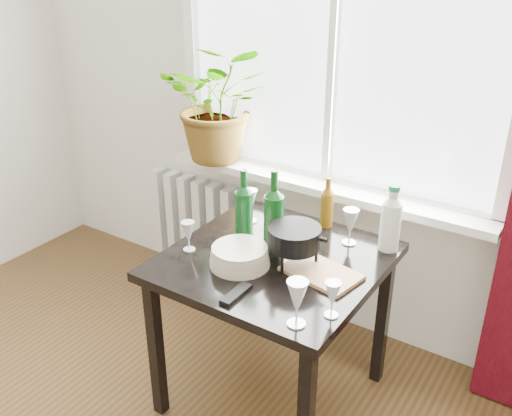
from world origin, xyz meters
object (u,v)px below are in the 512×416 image
Objects in this scene: wine_bottle_right at (274,210)px; fondue_pot at (294,246)px; potted_plant at (220,103)px; wineglass_front_left at (189,236)px; bottle_amber at (327,202)px; tv_remote at (236,294)px; plate_stack at (240,256)px; cutting_board at (321,273)px; radiator at (208,225)px; cleaning_bottle at (391,217)px; wineglass_back_center at (350,226)px; wine_bottle_left at (244,205)px; wineglass_front_right at (297,303)px; wineglass_far_right at (332,299)px; wineglass_back_left at (250,206)px; table at (274,276)px.

fondue_pot is at bearing -24.99° from wine_bottle_right.
wineglass_front_left is at bearing -63.11° from potted_plant.
tv_remote is (-0.02, -0.69, -0.11)m from bottle_amber.
potted_plant is at bearing 130.95° from plate_stack.
bottle_amber is at bearing 114.49° from cutting_board.
radiator is 2.68× the size of cleaning_bottle.
wine_bottle_left is at bearing -151.26° from wineglass_back_center.
wine_bottle_left reaches higher than cutting_board.
wine_bottle_right reaches higher than cutting_board.
cutting_board is at bearing -65.51° from bottle_amber.
bottle_amber is 1.35× the size of wineglass_front_right.
wineglass_far_right reaches higher than radiator.
wine_bottle_right reaches higher than wine_bottle_left.
wineglass_back_center is 1.23× the size of wineglass_front_left.
wineglass_front_right is 0.45m from plate_stack.
bottle_amber is 0.52m from plate_stack.
wineglass_back_center is 0.48m from wineglass_back_left.
potted_plant is 3.75× the size of wineglass_back_center.
potted_plant is (-0.71, 0.58, 0.51)m from table.
wineglass_front_right is 1.07× the size of wineglass_back_center.
wineglass_front_left is (-0.71, 0.08, -0.00)m from wineglass_far_right.
wineglass_back_left is (-0.08, 0.16, -0.08)m from wine_bottle_left.
cutting_board reaches higher than table.
cleaning_bottle is 1.21× the size of plate_stack.
wineglass_far_right is at bearing -61.43° from bottle_amber.
radiator is 3.25× the size of fondue_pot.
radiator is 2.72× the size of cutting_board.
cleaning_bottle is 1.21× the size of fondue_pot.
potted_plant reaches higher than plate_stack.
wine_bottle_left reaches higher than wineglass_far_right.
wine_bottle_right is 0.49m from cleaning_bottle.
radiator is 1.20m from wineglass_back_center.
table is at bearing 24.09° from wineglass_front_left.
wineglass_front_right is (-0.06, -0.67, -0.06)m from cleaning_bottle.
cleaning_bottle is 1.02× the size of cutting_board.
wineglass_far_right is (1.23, -0.86, 0.43)m from radiator.
radiator is 5.71× the size of wineglass_far_right.
wineglass_front_right reaches higher than wineglass_back_left.
wineglass_front_right is at bearing -124.75° from wineglass_far_right.
bottle_amber reaches higher than wineglass_front_left.
cleaning_bottle is at bearing 67.68° from fondue_pot.
bottle_amber is 1.76× the size of wineglass_front_left.
wineglass_far_right is 0.48× the size of cutting_board.
cleaning_bottle is at bearing 67.50° from cutting_board.
cutting_board is at bearing 103.06° from wineglass_front_right.
wineglass_back_center is 0.57× the size of cutting_board.
tv_remote is (-0.27, 0.03, -0.08)m from wineglass_front_right.
cleaning_bottle is (1.21, -0.30, 0.51)m from radiator.
wineglass_far_right is (0.08, 0.11, -0.02)m from wineglass_front_right.
wineglass_back_center is (-0.09, 0.62, -0.01)m from wineglass_front_right.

